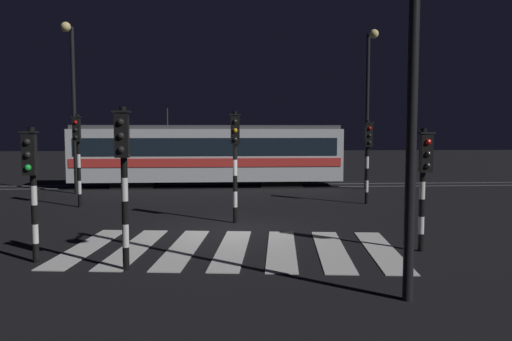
% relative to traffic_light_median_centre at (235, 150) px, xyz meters
% --- Properties ---
extents(ground_plane, '(120.00, 120.00, 0.00)m').
position_rel_traffic_light_median_centre_xyz_m(ground_plane, '(-0.18, -1.10, -2.36)').
color(ground_plane, black).
extents(rail_near, '(80.00, 0.12, 0.03)m').
position_rel_traffic_light_median_centre_xyz_m(rail_near, '(-0.18, 10.07, -2.34)').
color(rail_near, '#59595E').
rests_on(rail_near, ground).
extents(rail_far, '(80.00, 0.12, 0.03)m').
position_rel_traffic_light_median_centre_xyz_m(rail_far, '(-0.18, 11.51, -2.34)').
color(rail_far, '#59595E').
rests_on(rail_far, ground).
extents(crosswalk_zebra, '(8.56, 5.21, 0.02)m').
position_rel_traffic_light_median_centre_xyz_m(crosswalk_zebra, '(-0.18, -3.49, -2.35)').
color(crosswalk_zebra, silver).
rests_on(crosswalk_zebra, ground).
extents(traffic_light_median_centre, '(0.36, 0.42, 3.57)m').
position_rel_traffic_light_median_centre_xyz_m(traffic_light_median_centre, '(0.00, 0.00, 0.00)').
color(traffic_light_median_centre, black).
rests_on(traffic_light_median_centre, ground).
extents(traffic_light_corner_near_right, '(0.36, 0.42, 3.02)m').
position_rel_traffic_light_median_centre_xyz_m(traffic_light_corner_near_right, '(4.45, -4.10, -0.37)').
color(traffic_light_corner_near_right, black).
rests_on(traffic_light_corner_near_right, ground).
extents(traffic_light_kerb_mid_left, '(0.36, 0.42, 3.46)m').
position_rel_traffic_light_median_centre_xyz_m(traffic_light_kerb_mid_left, '(-2.47, -5.29, -0.07)').
color(traffic_light_kerb_mid_left, black).
rests_on(traffic_light_kerb_mid_left, ground).
extents(traffic_light_corner_far_left, '(0.36, 0.42, 3.60)m').
position_rel_traffic_light_median_centre_xyz_m(traffic_light_corner_far_left, '(-5.93, 3.74, 0.02)').
color(traffic_light_corner_far_left, black).
rests_on(traffic_light_corner_far_left, ground).
extents(traffic_light_corner_far_right, '(0.36, 0.42, 3.38)m').
position_rel_traffic_light_median_centre_xyz_m(traffic_light_corner_far_right, '(5.43, 3.79, -0.13)').
color(traffic_light_corner_far_right, black).
rests_on(traffic_light_corner_far_right, ground).
extents(traffic_light_corner_near_left, '(0.36, 0.42, 3.04)m').
position_rel_traffic_light_median_centre_xyz_m(traffic_light_corner_near_left, '(-4.62, -4.51, -0.35)').
color(traffic_light_corner_near_left, black).
rests_on(traffic_light_corner_near_left, ground).
extents(street_lamp_trackside_right, '(0.44, 1.21, 7.81)m').
position_rel_traffic_light_median_centre_xyz_m(street_lamp_trackside_right, '(6.90, 8.71, 2.54)').
color(street_lamp_trackside_right, black).
rests_on(street_lamp_trackside_right, ground).
extents(street_lamp_trackside_left, '(0.44, 1.21, 7.77)m').
position_rel_traffic_light_median_centre_xyz_m(street_lamp_trackside_left, '(-7.27, 7.86, 2.52)').
color(street_lamp_trackside_left, black).
rests_on(street_lamp_trackside_left, ground).
extents(street_lamp_near_kerb, '(0.44, 1.21, 7.04)m').
position_rel_traffic_light_median_centre_xyz_m(street_lamp_near_kerb, '(2.80, -7.72, 2.12)').
color(street_lamp_near_kerb, black).
rests_on(street_lamp_near_kerb, ground).
extents(tram, '(14.22, 2.58, 4.15)m').
position_rel_traffic_light_median_centre_xyz_m(tram, '(-1.15, 10.78, -0.61)').
color(tram, silver).
rests_on(tram, ground).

